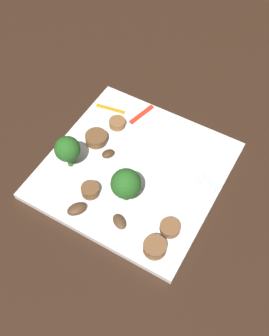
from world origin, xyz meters
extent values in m
plane|color=black|center=(0.00, 0.00, 0.00)|extent=(1.40, 1.40, 0.00)
cube|color=white|center=(0.00, 0.00, 0.01)|extent=(0.25, 0.25, 0.01)
cube|color=silver|center=(0.02, 0.05, 0.01)|extent=(0.14, 0.04, 0.00)
cube|color=silver|center=(0.11, 0.03, 0.01)|extent=(0.04, 0.03, 0.00)
cylinder|color=#296420|center=(-0.09, -0.04, 0.02)|extent=(0.01, 0.01, 0.03)
sphere|color=#235B1E|center=(-0.09, -0.04, 0.05)|extent=(0.04, 0.04, 0.04)
cylinder|color=#296420|center=(0.01, -0.05, 0.02)|extent=(0.01, 0.01, 0.02)
sphere|color=#235B1E|center=(0.01, -0.05, 0.05)|extent=(0.04, 0.04, 0.04)
cylinder|color=brown|center=(-0.07, 0.06, 0.02)|extent=(0.03, 0.03, 0.01)
cylinder|color=brown|center=(-0.03, -0.07, 0.02)|extent=(0.03, 0.03, 0.01)
cylinder|color=brown|center=(0.09, -0.10, 0.02)|extent=(0.04, 0.04, 0.02)
cylinder|color=brown|center=(-0.08, 0.02, 0.02)|extent=(0.04, 0.04, 0.01)
cylinder|color=brown|center=(0.09, -0.06, 0.02)|extent=(0.04, 0.04, 0.01)
ellipsoid|color=#422B19|center=(-0.05, 0.00, 0.02)|extent=(0.02, 0.02, 0.01)
ellipsoid|color=#4C331E|center=(0.03, -0.09, 0.01)|extent=(0.03, 0.03, 0.01)
ellipsoid|color=#4C331E|center=(-0.03, -0.10, 0.02)|extent=(0.03, 0.03, 0.01)
cube|color=orange|center=(-0.09, 0.08, 0.01)|extent=(0.05, 0.01, 0.00)
cube|color=red|center=(-0.04, 0.10, 0.01)|extent=(0.02, 0.05, 0.00)
camera|label=1|loc=(0.17, -0.30, 0.51)|focal=43.47mm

